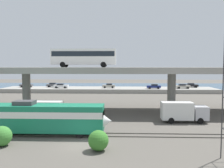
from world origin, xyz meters
TOP-DOWN VIEW (x-y plane):
  - ground_plane at (0.00, 0.00)m, footprint 260.00×260.00m
  - rail_strip_near at (0.00, 3.29)m, footprint 110.00×0.12m
  - rail_strip_far at (0.00, 4.71)m, footprint 110.00×0.12m
  - train_locomotive at (-4.29, 4.00)m, footprint 15.46×3.04m
  - highway_overpass at (0.00, 20.00)m, footprint 96.00×11.91m
  - transit_bus_on_overpass at (-2.69, 20.29)m, footprint 12.00×2.68m
  - service_truck_west at (13.57, 11.43)m, footprint 6.80×2.46m
  - service_truck_east at (-7.93, 11.43)m, footprint 6.80×2.46m
  - pier_parking_lot at (0.00, 55.00)m, footprint 69.68×11.29m
  - parked_car_0 at (23.93, 53.40)m, footprint 4.47×1.97m
  - parked_car_1 at (14.60, 52.37)m, footprint 4.36×1.89m
  - parked_car_2 at (-19.08, 57.19)m, footprint 4.46×1.85m
  - parked_car_3 at (-28.17, 56.30)m, footprint 4.17×1.98m
  - parked_car_4 at (0.17, 54.65)m, footprint 4.11×1.98m
  - parked_car_5 at (-15.48, 53.50)m, footprint 4.63×1.99m
  - parked_car_6 at (27.82, 57.41)m, footprint 4.22×1.94m
  - harbor_water at (0.00, 78.00)m, footprint 140.00×36.00m
  - shrub_left at (-8.18, -0.49)m, footprint 2.12×2.12m
  - shrub_right at (2.11, -1.47)m, footprint 2.05×2.05m

SIDE VIEW (x-z plane):
  - ground_plane at x=0.00m, z-range 0.00..0.00m
  - harbor_water at x=0.00m, z-range 0.00..0.01m
  - rail_strip_near at x=0.00m, z-range 0.00..0.12m
  - rail_strip_far at x=0.00m, z-range 0.00..0.12m
  - pier_parking_lot at x=0.00m, z-range 0.00..1.27m
  - shrub_right at x=2.11m, z-range 0.00..2.05m
  - shrub_left at x=-8.18m, z-range 0.00..2.12m
  - service_truck_west at x=13.57m, z-range 0.12..3.16m
  - service_truck_east at x=-7.93m, z-range 0.12..3.16m
  - parked_car_6 at x=27.82m, z-range 1.29..2.79m
  - parked_car_4 at x=0.17m, z-range 1.29..2.79m
  - parked_car_2 at x=-19.08m, z-range 1.29..2.79m
  - parked_car_1 at x=14.60m, z-range 1.29..2.79m
  - parked_car_3 at x=-28.17m, z-range 1.29..2.79m
  - parked_car_0 at x=23.93m, z-range 1.29..2.79m
  - parked_car_5 at x=-15.48m, z-range 1.29..2.79m
  - train_locomotive at x=-4.29m, z-range 0.10..4.28m
  - highway_overpass at x=0.00m, z-range 3.36..11.56m
  - transit_bus_on_overpass at x=-2.69m, z-range 8.56..11.96m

